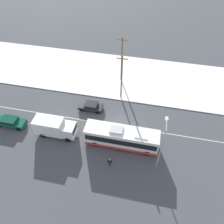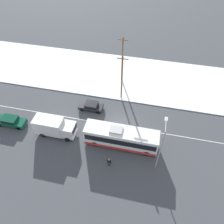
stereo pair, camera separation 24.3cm
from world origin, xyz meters
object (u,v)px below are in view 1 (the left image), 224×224
object	(u,v)px
city_bus	(122,137)
pedestrian_at_stop	(110,162)
streetlamp	(162,143)
box_truck	(54,127)
sedan_car	(91,106)
utility_pole_roadside	(122,77)
parked_car_near_truck	(11,122)
utility_pole_snowlot	(122,59)

from	to	relation	value
city_bus	pedestrian_at_stop	size ratio (longest dim) A/B	6.44
pedestrian_at_stop	streetlamp	distance (m)	7.57
box_truck	sedan_car	size ratio (longest dim) A/B	1.54
city_bus	utility_pole_roadside	size ratio (longest dim) A/B	1.23
sedan_car	parked_car_near_truck	bearing A→B (deg)	27.49
box_truck	streetlamp	world-z (taller)	streetlamp
box_truck	utility_pole_roadside	bearing A→B (deg)	50.63
utility_pole_roadside	parked_car_near_truck	bearing A→B (deg)	-148.02
pedestrian_at_stop	streetlamp	bearing A→B (deg)	13.50
city_bus	parked_car_near_truck	distance (m)	17.87
city_bus	pedestrian_at_stop	bearing A→B (deg)	-103.50
sedan_car	utility_pole_snowlot	bearing A→B (deg)	-111.73
pedestrian_at_stop	utility_pole_snowlot	bearing A→B (deg)	95.51
parked_car_near_truck	utility_pole_roadside	xyz separation A→B (m)	(15.98, 9.97, 3.70)
pedestrian_at_stop	utility_pole_roadside	distance (m)	14.32
city_bus	utility_pole_roadside	bearing A→B (deg)	100.59
pedestrian_at_stop	utility_pole_roadside	xyz separation A→B (m)	(-0.94, 13.86, 3.49)
parked_car_near_truck	box_truck	bearing A→B (deg)	-1.62
city_bus	utility_pole_snowlot	world-z (taller)	utility_pole_snowlot
utility_pole_roadside	utility_pole_snowlot	xyz separation A→B (m)	(-0.87, 4.99, 0.19)
box_truck	streetlamp	size ratio (longest dim) A/B	0.77
utility_pole_snowlot	utility_pole_roadside	bearing A→B (deg)	-80.06
city_bus	parked_car_near_truck	size ratio (longest dim) A/B	2.29
streetlamp	parked_car_near_truck	bearing A→B (deg)	174.13
pedestrian_at_stop	utility_pole_snowlot	distance (m)	19.29
streetlamp	utility_pole_roadside	size ratio (longest dim) A/B	0.93
box_truck	sedan_car	world-z (taller)	box_truck
pedestrian_at_stop	box_truck	bearing A→B (deg)	158.48
box_truck	pedestrian_at_stop	world-z (taller)	box_truck
city_bus	box_truck	distance (m)	10.23
city_bus	utility_pole_roadside	distance (m)	10.57
streetlamp	utility_pole_roadside	world-z (taller)	utility_pole_roadside
city_bus	streetlamp	bearing A→B (deg)	-23.81
streetlamp	utility_pole_roadside	bearing A→B (deg)	120.24
city_bus	pedestrian_at_stop	distance (m)	4.01
utility_pole_roadside	utility_pole_snowlot	bearing A→B (deg)	99.94
sedan_car	utility_pole_roadside	distance (m)	7.05
parked_car_near_truck	utility_pole_snowlot	xyz separation A→B (m)	(15.10, 14.96, 3.90)
sedan_car	box_truck	bearing A→B (deg)	57.80
sedan_car	pedestrian_at_stop	size ratio (longest dim) A/B	2.45
streetlamp	pedestrian_at_stop	bearing A→B (deg)	-166.50
streetlamp	city_bus	bearing A→B (deg)	156.19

